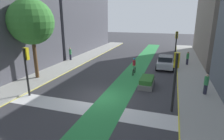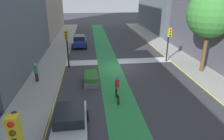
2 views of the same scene
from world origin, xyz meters
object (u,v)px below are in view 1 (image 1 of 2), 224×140
pedestrian_sidewalk_right_b (206,84)px  street_tree_near (31,22)px  traffic_signal_near_right (176,71)px  traffic_signal_far_right (176,41)px  traffic_signal_near_left (26,62)px  pedestrian_sidewalk_left_a (70,54)px  car_silver_right_far (165,62)px  median_planter (147,82)px  cyclist_in_lane (134,66)px  pedestrian_sidewalk_right_a (188,58)px

pedestrian_sidewalk_right_b → street_tree_near: street_tree_near is taller
traffic_signal_near_right → traffic_signal_far_right: (0.09, 14.91, 0.13)m
traffic_signal_near_left → pedestrian_sidewalk_left_a: size_ratio=2.21×
traffic_signal_near_left → car_silver_right_far: size_ratio=0.91×
traffic_signal_near_right → pedestrian_sidewalk_right_b: size_ratio=2.35×
traffic_signal_near_right → median_planter: size_ratio=1.61×
traffic_signal_near_right → traffic_signal_near_left: traffic_signal_near_right is taller
traffic_signal_near_right → traffic_signal_far_right: size_ratio=0.95×
median_planter → traffic_signal_far_right: bearing=77.7°
traffic_signal_near_right → cyclist_in_lane: (-4.10, 7.24, -1.82)m
median_planter → pedestrian_sidewalk_left_a: bearing=149.9°
pedestrian_sidewalk_right_a → street_tree_near: street_tree_near is taller
street_tree_near → median_planter: bearing=6.6°
car_silver_right_far → cyclist_in_lane: bearing=-130.1°
traffic_signal_near_right → median_planter: 5.22m
traffic_signal_near_right → car_silver_right_far: (-1.01, 10.92, -1.99)m
median_planter → pedestrian_sidewalk_right_b: bearing=-7.6°
street_tree_near → median_planter: 12.16m
car_silver_right_far → pedestrian_sidewalk_right_a: (2.64, 2.22, 0.20)m
cyclist_in_lane → pedestrian_sidewalk_left_a: (-9.91, 3.61, 0.07)m
traffic_signal_far_right → median_planter: size_ratio=1.69×
traffic_signal_near_right → traffic_signal_near_left: 11.00m
pedestrian_sidewalk_right_b → street_tree_near: size_ratio=0.22×
cyclist_in_lane → pedestrian_sidewalk_right_b: cyclist_in_lane is taller
car_silver_right_far → median_planter: 7.00m
traffic_signal_near_left → cyclist_in_lane: size_ratio=2.07×
car_silver_right_far → pedestrian_sidewalk_right_b: size_ratio=2.51×
pedestrian_sidewalk_left_a → street_tree_near: size_ratio=0.23×
pedestrian_sidewalk_left_a → median_planter: 13.59m
pedestrian_sidewalk_right_b → traffic_signal_near_left: bearing=-162.6°
traffic_signal_near_right → median_planter: bearing=119.3°
pedestrian_sidewalk_right_a → pedestrian_sidewalk_left_a: (-15.65, -2.29, 0.04)m
traffic_signal_near_right → pedestrian_sidewalk_right_a: (1.64, 13.14, -1.79)m
traffic_signal_near_left → car_silver_right_far: traffic_signal_near_left is taller
traffic_signal_near_right → car_silver_right_far: traffic_signal_near_right is taller
car_silver_right_far → pedestrian_sidewalk_left_a: size_ratio=2.44×
cyclist_in_lane → pedestrian_sidewalk_left_a: 10.55m
traffic_signal_near_right → traffic_signal_far_right: 14.92m
traffic_signal_far_right → traffic_signal_near_left: bearing=-125.2°
traffic_signal_far_right → pedestrian_sidewalk_left_a: bearing=-163.9°
pedestrian_sidewalk_left_a → pedestrian_sidewalk_right_a: bearing=8.3°
pedestrian_sidewalk_right_b → traffic_signal_near_right: bearing=-125.7°
traffic_signal_far_right → cyclist_in_lane: traffic_signal_far_right is taller
pedestrian_sidewalk_right_a → pedestrian_sidewalk_right_b: size_ratio=0.99×
car_silver_right_far → cyclist_in_lane: 4.81m
cyclist_in_lane → street_tree_near: size_ratio=0.24×
traffic_signal_near_left → traffic_signal_far_right: size_ratio=0.92×
traffic_signal_near_right → median_planter: (-2.27, 4.05, -2.39)m
cyclist_in_lane → pedestrian_sidewalk_right_a: cyclist_in_lane is taller
traffic_signal_near_right → street_tree_near: street_tree_near is taller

